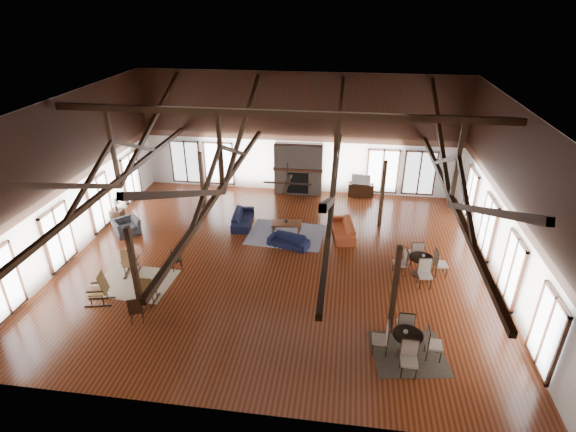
# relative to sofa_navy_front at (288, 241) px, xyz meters

# --- Properties ---
(floor) EXTENTS (16.00, 16.00, 0.00)m
(floor) POSITION_rel_sofa_navy_front_xyz_m (-0.24, -1.19, -0.24)
(floor) COLOR brown
(floor) RESTS_ON ground
(ceiling) EXTENTS (16.00, 14.00, 0.02)m
(ceiling) POSITION_rel_sofa_navy_front_xyz_m (-0.24, -1.19, 5.76)
(ceiling) COLOR black
(ceiling) RESTS_ON wall_back
(wall_back) EXTENTS (16.00, 0.02, 6.00)m
(wall_back) POSITION_rel_sofa_navy_front_xyz_m (-0.24, 5.81, 2.76)
(wall_back) COLOR white
(wall_back) RESTS_ON floor
(wall_front) EXTENTS (16.00, 0.02, 6.00)m
(wall_front) POSITION_rel_sofa_navy_front_xyz_m (-0.24, -8.19, 2.76)
(wall_front) COLOR white
(wall_front) RESTS_ON floor
(wall_left) EXTENTS (0.02, 14.00, 6.00)m
(wall_left) POSITION_rel_sofa_navy_front_xyz_m (-8.24, -1.19, 2.76)
(wall_left) COLOR white
(wall_left) RESTS_ON floor
(wall_right) EXTENTS (0.02, 14.00, 6.00)m
(wall_right) POSITION_rel_sofa_navy_front_xyz_m (7.76, -1.19, 2.76)
(wall_right) COLOR white
(wall_right) RESTS_ON floor
(roof_truss) EXTENTS (15.60, 14.07, 3.14)m
(roof_truss) POSITION_rel_sofa_navy_front_xyz_m (-0.24, -1.19, 3.79)
(roof_truss) COLOR black
(roof_truss) RESTS_ON wall_back
(post_grid) EXTENTS (8.16, 7.16, 3.05)m
(post_grid) POSITION_rel_sofa_navy_front_xyz_m (-0.24, -1.19, 1.28)
(post_grid) COLOR black
(post_grid) RESTS_ON floor
(fireplace) EXTENTS (2.50, 0.69, 2.60)m
(fireplace) POSITION_rel_sofa_navy_front_xyz_m (-0.24, 5.48, 1.05)
(fireplace) COLOR #76675A
(fireplace) RESTS_ON floor
(ceiling_fan) EXTENTS (1.60, 1.60, 0.75)m
(ceiling_fan) POSITION_rel_sofa_navy_front_xyz_m (0.26, -2.19, 3.49)
(ceiling_fan) COLOR black
(ceiling_fan) RESTS_ON roof_truss
(sofa_navy_front) EXTENTS (1.79, 1.11, 0.49)m
(sofa_navy_front) POSITION_rel_sofa_navy_front_xyz_m (0.00, 0.00, 0.00)
(sofa_navy_front) COLOR #131836
(sofa_navy_front) RESTS_ON floor
(sofa_navy_left) EXTENTS (2.03, 0.91, 0.58)m
(sofa_navy_left) POSITION_rel_sofa_navy_front_xyz_m (-2.29, 1.66, 0.04)
(sofa_navy_left) COLOR black
(sofa_navy_left) RESTS_ON floor
(sofa_orange) EXTENTS (2.18, 1.13, 0.61)m
(sofa_orange) POSITION_rel_sofa_navy_front_xyz_m (2.18, 1.24, 0.06)
(sofa_orange) COLOR #A4431F
(sofa_orange) RESTS_ON floor
(coffee_table) EXTENTS (1.35, 0.79, 0.49)m
(coffee_table) POSITION_rel_sofa_navy_front_xyz_m (-0.23, 1.10, 0.19)
(coffee_table) COLOR brown
(coffee_table) RESTS_ON floor
(vase) EXTENTS (0.18, 0.18, 0.18)m
(vase) POSITION_rel_sofa_navy_front_xyz_m (-0.25, 1.13, 0.34)
(vase) COLOR #B2B2B2
(vase) RESTS_ON coffee_table
(armchair) EXTENTS (1.35, 1.36, 0.66)m
(armchair) POSITION_rel_sofa_navy_front_xyz_m (-7.03, 0.12, 0.09)
(armchair) COLOR #2F3032
(armchair) RESTS_ON floor
(side_table_lamp) EXTENTS (0.49, 0.49, 1.26)m
(side_table_lamp) POSITION_rel_sofa_navy_front_xyz_m (-7.84, 0.98, 0.23)
(side_table_lamp) COLOR black
(side_table_lamp) RESTS_ON floor
(rocking_chair_a) EXTENTS (0.61, 0.93, 1.10)m
(rocking_chair_a) POSITION_rel_sofa_navy_front_xyz_m (-5.46, -2.81, 0.28)
(rocking_chair_a) COLOR brown
(rocking_chair_a) RESTS_ON floor
(rocking_chair_b) EXTENTS (0.43, 0.76, 0.98)m
(rocking_chair_b) POSITION_rel_sofa_navy_front_xyz_m (-4.15, -4.28, 0.22)
(rocking_chair_b) COLOR brown
(rocking_chair_b) RESTS_ON floor
(rocking_chair_c) EXTENTS (0.97, 0.65, 1.15)m
(rocking_chair_c) POSITION_rel_sofa_navy_front_xyz_m (-5.66, -4.53, 0.30)
(rocking_chair_c) COLOR brown
(rocking_chair_c) RESTS_ON floor
(side_chair_a) EXTENTS (0.53, 0.53, 0.92)m
(side_chair_a) POSITION_rel_sofa_navy_front_xyz_m (-3.99, -2.31, 0.29)
(side_chair_a) COLOR black
(side_chair_a) RESTS_ON floor
(side_chair_b) EXTENTS (0.54, 0.54, 0.97)m
(side_chair_b) POSITION_rel_sofa_navy_front_xyz_m (-4.06, -5.35, 0.32)
(side_chair_b) COLOR black
(side_chair_b) RESTS_ON floor
(cafe_table_near) EXTENTS (1.97, 1.97, 1.03)m
(cafe_table_near) POSITION_rel_sofa_navy_front_xyz_m (4.16, -5.61, 0.27)
(cafe_table_near) COLOR black
(cafe_table_near) RESTS_ON floor
(cafe_table_far) EXTENTS (1.99, 1.99, 1.03)m
(cafe_table_far) POSITION_rel_sofa_navy_front_xyz_m (5.04, -1.37, 0.27)
(cafe_table_far) COLOR black
(cafe_table_far) RESTS_ON floor
(cup_near) EXTENTS (0.15, 0.15, 0.10)m
(cup_near) POSITION_rel_sofa_navy_front_xyz_m (4.09, -5.58, 0.55)
(cup_near) COLOR #B2B2B2
(cup_near) RESTS_ON cafe_table_near
(cup_far) EXTENTS (0.14, 0.14, 0.09)m
(cup_far) POSITION_rel_sofa_navy_front_xyz_m (5.12, -1.32, 0.54)
(cup_far) COLOR #B2B2B2
(cup_far) RESTS_ON cafe_table_far
(tv_console) EXTENTS (1.27, 0.48, 0.63)m
(tv_console) POSITION_rel_sofa_navy_front_xyz_m (2.96, 5.56, 0.07)
(tv_console) COLOR black
(tv_console) RESTS_ON floor
(television) EXTENTS (0.93, 0.21, 0.53)m
(television) POSITION_rel_sofa_navy_front_xyz_m (2.93, 5.56, 0.66)
(television) COLOR #B2B2B2
(television) RESTS_ON tv_console
(rug_tan) EXTENTS (2.73, 2.19, 0.01)m
(rug_tan) POSITION_rel_sofa_navy_front_xyz_m (-5.12, -3.30, -0.24)
(rug_tan) COLOR tan
(rug_tan) RESTS_ON floor
(rug_navy) EXTENTS (3.34, 2.61, 0.01)m
(rug_navy) POSITION_rel_sofa_navy_front_xyz_m (-0.23, 0.94, -0.24)
(rug_navy) COLOR #1B1E4D
(rug_navy) RESTS_ON floor
(rug_dark) EXTENTS (2.32, 2.16, 0.01)m
(rug_dark) POSITION_rel_sofa_navy_front_xyz_m (4.25, -5.56, -0.24)
(rug_dark) COLOR black
(rug_dark) RESTS_ON floor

